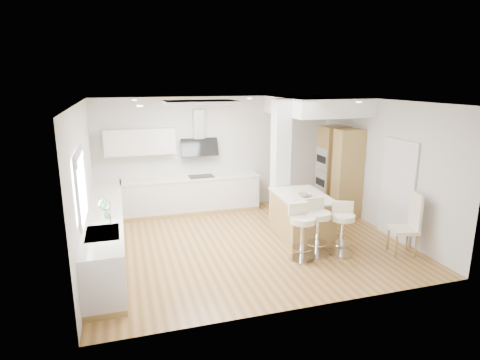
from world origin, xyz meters
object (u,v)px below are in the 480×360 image
object	(u,v)px
bar_stool_a	(302,229)
bar_stool_b	(317,224)
dining_chair	(409,222)
bar_stool_c	(342,226)
peninsula	(301,216)

from	to	relation	value
bar_stool_a	bar_stool_b	size ratio (longest dim) A/B	0.97
bar_stool_b	dining_chair	bearing A→B (deg)	-20.58
bar_stool_a	dining_chair	distance (m)	2.04
bar_stool_c	peninsula	bearing A→B (deg)	133.90
peninsula	dining_chair	size ratio (longest dim) A/B	1.30
bar_stool_a	dining_chair	size ratio (longest dim) A/B	0.88
bar_stool_b	bar_stool_c	world-z (taller)	bar_stool_b
bar_stool_a	dining_chair	xyz separation A→B (m)	(2.01, -0.35, 0.05)
peninsula	bar_stool_a	distance (m)	1.13
peninsula	bar_stool_b	size ratio (longest dim) A/B	1.44
bar_stool_b	bar_stool_c	bearing A→B (deg)	-18.84
bar_stool_b	dining_chair	world-z (taller)	dining_chair
bar_stool_c	dining_chair	size ratio (longest dim) A/B	0.84
peninsula	bar_stool_a	xyz separation A→B (m)	(-0.47, -1.02, 0.13)
bar_stool_a	bar_stool_b	world-z (taller)	bar_stool_b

